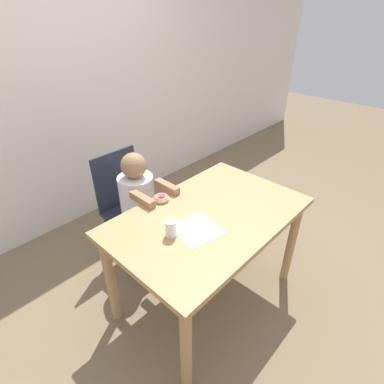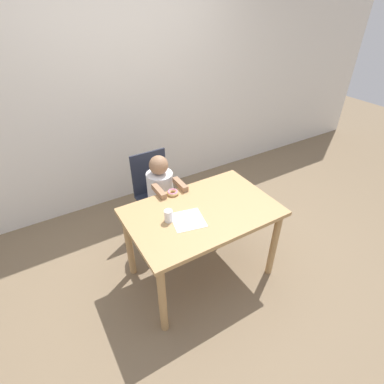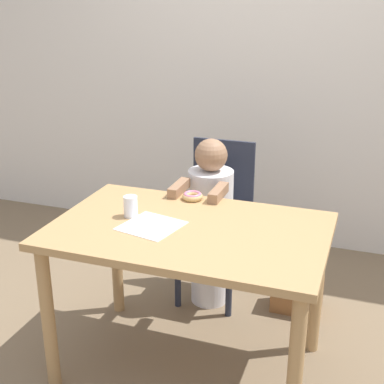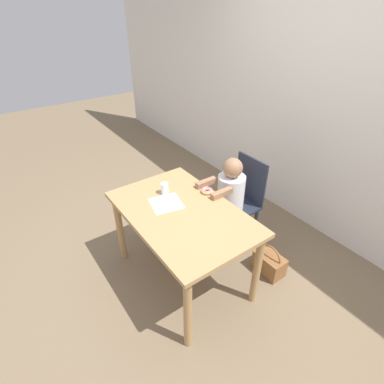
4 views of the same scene
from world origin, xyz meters
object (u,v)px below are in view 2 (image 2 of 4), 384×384
at_px(cup, 168,216).
at_px(child_figure, 161,201).
at_px(chair, 156,196).
at_px(handbag, 200,211).
at_px(donut, 173,192).

bearing_deg(cup, child_figure, 70.51).
bearing_deg(cup, chair, 73.72).
distance_m(chair, cup, 0.79).
bearing_deg(handbag, donut, -145.83).
relative_size(child_figure, handbag, 3.22).
bearing_deg(child_figure, cup, -109.49).
height_order(child_figure, handbag, child_figure).
bearing_deg(handbag, child_figure, -171.67).
height_order(chair, child_figure, child_figure).
distance_m(chair, handbag, 0.62).
xyz_separation_m(child_figure, cup, (-0.20, -0.57, 0.29)).
relative_size(chair, donut, 8.79).
xyz_separation_m(donut, cup, (-0.19, -0.30, 0.03)).
relative_size(child_figure, cup, 9.90).
height_order(handbag, cup, cup).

